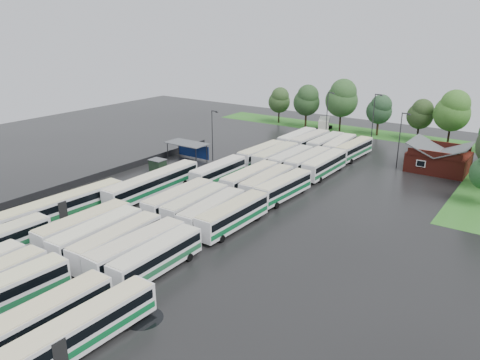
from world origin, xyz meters
The scene contains 50 objects.
ground centered at (0.00, 0.00, 0.00)m, with size 160.00×160.00×0.00m, color black.
brick_building centered at (24.00, 42.77, 1.87)m, with size 10.07×8.60×5.39m.
wash_shed centered at (-17.20, 22.02, 2.99)m, with size 8.20×4.20×3.58m.
utility_hut centered at (-16.20, 12.60, 1.32)m, with size 2.70×2.20×2.62m.
grass_strip_north centered at (2.00, 64.80, 0.01)m, with size 80.00×10.00×0.01m, color #2C6F20.
west_fence centered at (-22.20, 8.00, 0.60)m, with size 0.10×50.00×1.20m, color #2D2D30.
bus_r0c2 centered at (1.87, -25.76, 1.89)m, with size 3.23×12.47×3.44m.
bus_r0c4 centered at (8.31, -25.74, 1.90)m, with size 2.78×12.47×3.46m.
bus_r1c0 centered at (-4.29, -12.07, 1.93)m, with size 2.76×12.61×3.50m.
bus_r1c1 centered at (-1.28, -12.50, 1.89)m, with size 3.17×12.47×3.44m.
bus_r1c2 centered at (2.06, -12.46, 1.88)m, with size 3.24×12.43×3.43m.
bus_r1c3 centered at (5.35, -12.43, 1.92)m, with size 2.93×12.58×3.49m.
bus_r1c4 centered at (8.28, -12.34, 1.83)m, with size 2.76×12.03×3.34m.
bus_r2c1 centered at (-1.01, 1.35, 1.90)m, with size 2.93×12.46×3.45m.
bus_r2c2 centered at (2.00, 1.48, 1.83)m, with size 2.93×12.05×3.33m.
bus_r2c3 centered at (5.30, 0.90, 1.86)m, with size 3.19×12.23×3.37m.
bus_r2c4 centered at (8.36, 1.37, 1.92)m, with size 2.80×12.57×3.49m.
bus_r3c0 centered at (-4.42, 14.92, 1.87)m, with size 2.67×12.23×3.40m.
bus_r3c2 centered at (1.96, 14.78, 1.91)m, with size 2.74×12.50×3.48m.
bus_r3c3 centered at (5.25, 14.65, 1.87)m, with size 2.79×12.27×3.41m.
bus_r3c4 centered at (8.32, 14.51, 1.84)m, with size 3.13×12.14×3.35m.
bus_r4c0 centered at (-4.40, 28.19, 1.88)m, with size 2.95×12.36×3.42m.
bus_r4c1 centered at (-1.23, 28.10, 1.93)m, with size 2.77×12.61×3.51m.
bus_r4c2 centered at (1.90, 28.30, 1.84)m, with size 2.69×12.03×3.34m.
bus_r4c3 centered at (5.29, 28.38, 1.92)m, with size 2.90×12.60×3.49m.
bus_r4c4 centered at (8.36, 28.62, 1.91)m, with size 2.75×12.48×3.47m.
bus_r5c0 centered at (-4.30, 42.08, 1.91)m, with size 2.68×12.49×3.48m.
bus_r5c1 centered at (-1.36, 42.25, 1.88)m, with size 3.06×12.36×3.42m.
bus_r5c2 centered at (2.16, 42.29, 1.85)m, with size 2.77×12.15×3.37m.
bus_r5c3 centered at (5.31, 42.04, 1.86)m, with size 3.18×12.24×3.37m.
bus_r5c4 centered at (8.43, 41.87, 1.83)m, with size 3.07×12.03×3.32m.
artic_bus_west_b centered at (-9.07, 4.43, 1.90)m, with size 3.07×18.55×3.43m.
artic_bus_west_c centered at (-12.24, -9.39, 1.89)m, with size 3.38×18.48×3.41m.
artic_bus_east centered at (12.02, -26.76, 1.84)m, with size 3.03×17.93×3.31m.
minibus centered at (-7.35, 61.59, 1.59)m, with size 4.71×6.99×2.87m.
tree_north_0 centered at (-20.84, 62.62, 6.07)m, with size 5.70×5.70×9.44m.
tree_north_1 centered at (-12.18, 61.29, 7.02)m, with size 6.59×6.59×10.91m.
tree_north_2 centered at (-3.28, 62.09, 8.26)m, with size 7.75×7.75×12.84m.
tree_north_3 centered at (5.63, 63.45, 6.26)m, with size 5.89×5.88×9.75m.
tree_north_4 centered at (14.85, 63.70, 6.13)m, with size 5.75×5.75×9.53m.
tree_north_5 centered at (21.76, 61.58, 7.94)m, with size 7.45×7.45×12.33m.
lamp_post_ne centered at (17.52, 40.34, 5.96)m, with size 1.58×0.31×10.27m.
lamp_post_nw centered at (-13.30, 24.77, 5.68)m, with size 1.51×0.29×9.77m.
lamp_post_back_w centered at (-3.06, 53.85, 6.16)m, with size 1.63×0.32×10.61m.
lamp_post_back_e centered at (7.35, 54.83, 6.39)m, with size 1.69×0.33×11.00m.
puddle_0 centered at (-4.44, -18.94, 0.00)m, with size 3.55×3.55×0.01m, color black.
puddle_1 centered at (9.68, -20.18, 0.00)m, with size 4.42×4.42×0.01m, color black.
puddle_2 centered at (-5.46, 3.82, 0.00)m, with size 4.91×4.91×0.01m, color black.
puddle_3 centered at (5.80, -4.45, 0.00)m, with size 3.68×3.68×0.01m, color black.
puddle_4 centered at (13.00, -19.09, 0.00)m, with size 3.72×3.72×0.01m, color black.
Camera 1 is at (41.05, -43.69, 25.69)m, focal length 35.00 mm.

